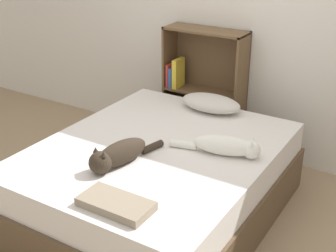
# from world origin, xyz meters

# --- Properties ---
(ground_plane) EXTENTS (8.00, 8.00, 0.00)m
(ground_plane) POSITION_xyz_m (0.00, 0.00, 0.00)
(ground_plane) COLOR #997F60
(wall_back) EXTENTS (8.00, 0.06, 2.50)m
(wall_back) POSITION_xyz_m (0.00, 1.30, 1.25)
(wall_back) COLOR silver
(wall_back) RESTS_ON ground_plane
(bed) EXTENTS (1.54, 1.89, 0.56)m
(bed) POSITION_xyz_m (0.00, 0.00, 0.28)
(bed) COLOR brown
(bed) RESTS_ON ground_plane
(pillow) EXTENTS (0.51, 0.28, 0.13)m
(pillow) POSITION_xyz_m (0.02, 0.77, 0.63)
(pillow) COLOR beige
(pillow) RESTS_ON bed
(cat_light) EXTENTS (0.61, 0.23, 0.14)m
(cat_light) POSITION_xyz_m (0.46, 0.14, 0.62)
(cat_light) COLOR white
(cat_light) RESTS_ON bed
(cat_dark) EXTENTS (0.22, 0.59, 0.17)m
(cat_dark) POSITION_xyz_m (-0.07, -0.36, 0.64)
(cat_dark) COLOR #33281E
(cat_dark) RESTS_ON bed
(bookshelf) EXTENTS (0.74, 0.26, 1.13)m
(bookshelf) POSITION_xyz_m (-0.26, 1.18, 0.57)
(bookshelf) COLOR brown
(bookshelf) RESTS_ON ground_plane
(blanket_fold) EXTENTS (0.41, 0.21, 0.05)m
(blanket_fold) POSITION_xyz_m (0.21, -0.74, 0.59)
(blanket_fold) COLOR gray
(blanket_fold) RESTS_ON bed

